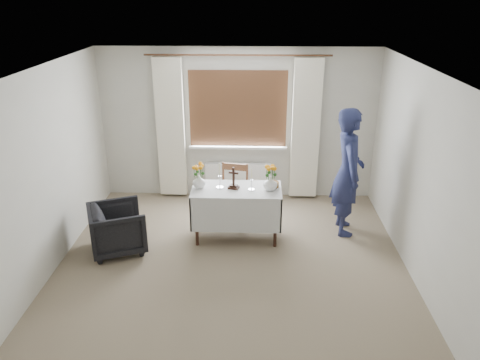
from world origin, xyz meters
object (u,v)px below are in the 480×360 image
wooden_cross (234,178)px  flower_vase_left (199,181)px  wooden_chair (232,197)px  altar_table (237,213)px  armchair (118,229)px  flower_vase_right (270,183)px  person (348,172)px

wooden_cross → flower_vase_left: bearing=-163.8°
wooden_chair → wooden_cross: size_ratio=2.99×
wooden_chair → flower_vase_left: (-0.44, -0.37, 0.39)m
altar_table → armchair: 1.64m
flower_vase_right → wooden_chair: bearing=142.6°
armchair → flower_vase_right: flower_vase_right is taller
person → altar_table: bearing=99.4°
wooden_chair → person: (1.65, -0.11, 0.46)m
wooden_chair → armchair: (-1.51, -0.79, -0.14)m
altar_table → armchair: altar_table is taller
wooden_chair → wooden_cross: (0.04, -0.38, 0.45)m
armchair → flower_vase_right: size_ratio=3.51×
armchair → person: (3.16, 0.68, 0.60)m
armchair → flower_vase_left: (1.07, 0.42, 0.53)m
armchair → flower_vase_left: flower_vase_left is taller
wooden_cross → altar_table: bearing=0.8°
armchair → wooden_cross: size_ratio=2.30×
person → flower_vase_left: bearing=96.4°
wooden_cross → wooden_chair: bearing=113.4°
flower_vase_left → flower_vase_right: (0.98, -0.05, 0.01)m
person → flower_vase_right: size_ratio=9.05×
wooden_cross → flower_vase_left: wooden_cross is taller
altar_table → wooden_cross: (-0.04, 0.01, 0.54)m
flower_vase_right → flower_vase_left: bearing=177.2°
person → wooden_chair: bearing=85.5°
wooden_chair → wooden_cross: bearing=-72.3°
wooden_cross → flower_vase_left: size_ratio=1.64×
wooden_chair → armchair: size_ratio=1.30×
flower_vase_left → altar_table: bearing=-2.2°
wooden_cross → flower_vase_left: 0.48m
wooden_chair → flower_vase_right: size_ratio=4.56×
armchair → flower_vase_right: bearing=-101.9°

